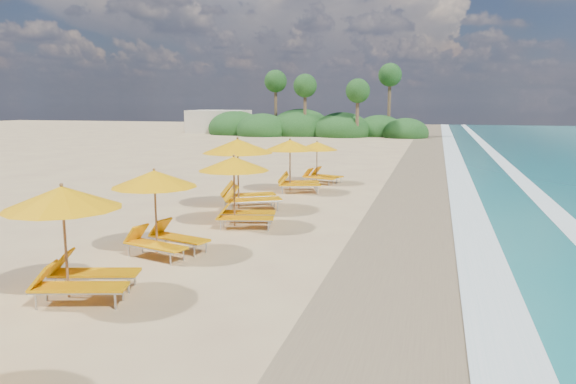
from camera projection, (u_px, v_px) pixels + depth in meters
ground at (288, 230)px, 16.76m from camera, size 160.00×160.00×0.00m
wet_sand at (422, 239)px, 15.72m from camera, size 4.00×160.00×0.01m
surf_foam at (522, 244)px, 15.02m from camera, size 4.00×160.00×0.01m
station_1 at (74, 234)px, 10.85m from camera, size 2.94×2.85×2.35m
station_2 at (160, 206)px, 14.02m from camera, size 2.81×2.73×2.24m
station_3 at (240, 186)px, 17.16m from camera, size 2.80×2.69×2.28m
station_4 at (244, 169)px, 19.98m from camera, size 3.54×3.54×2.65m
station_5 at (294, 162)px, 23.73m from camera, size 2.97×2.90×2.34m
station_6 at (320, 159)px, 26.27m from camera, size 2.60×2.54×2.05m
treeline at (309, 127)px, 62.48m from camera, size 25.80×8.80×9.74m
beach_building at (219, 122)px, 67.91m from camera, size 7.00×5.00×2.80m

